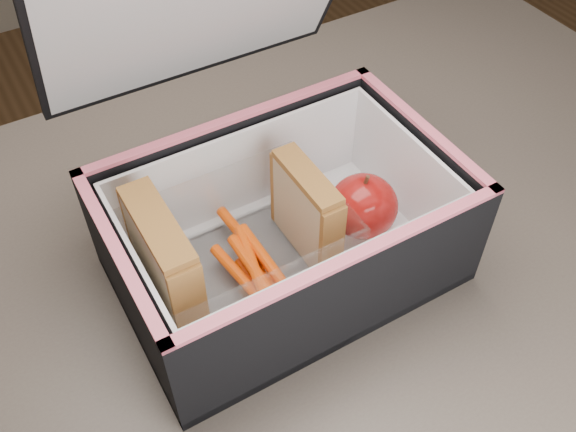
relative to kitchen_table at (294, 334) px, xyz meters
name	(u,v)px	position (x,y,z in m)	size (l,w,h in m)	color
kitchen_table	(294,334)	(0.00, 0.00, 0.00)	(1.20, 0.80, 0.75)	brown
lunch_bag	(281,220)	(0.00, 0.03, 0.16)	(0.32, 0.31, 0.30)	black
plastic_tub	(240,249)	(-0.04, 0.03, 0.14)	(0.19, 0.14, 0.08)	white
sandwich_left	(165,265)	(-0.12, 0.03, 0.17)	(0.03, 0.10, 0.12)	tan
sandwich_right	(306,211)	(0.03, 0.03, 0.16)	(0.02, 0.09, 0.10)	tan
carrot_sticks	(256,270)	(-0.04, 0.01, 0.12)	(0.04, 0.15, 0.03)	#FF3E00
paper_napkin	(355,228)	(0.08, 0.02, 0.11)	(0.07, 0.07, 0.01)	white
red_apple	(363,206)	(0.09, 0.01, 0.14)	(0.09, 0.09, 0.07)	#840906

